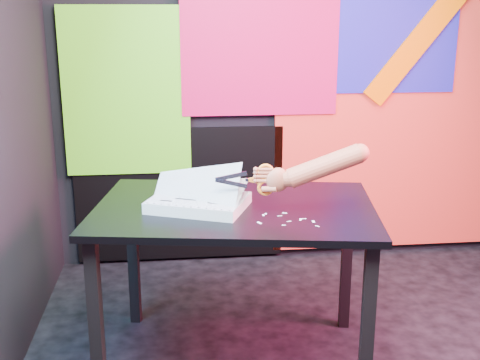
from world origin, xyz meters
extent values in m
cube|color=black|center=(0.00, 1.50, 1.35)|extent=(3.00, 0.01, 2.70)
cube|color=red|center=(0.65, 1.47, 0.85)|extent=(1.60, 0.02, 1.60)
cube|color=#201CAD|center=(0.55, 1.46, 1.45)|extent=(0.85, 0.02, 0.75)
cube|color=#C80D49|center=(-0.25, 1.45, 1.35)|extent=(0.95, 0.02, 0.80)
cube|color=#57D61C|center=(-1.05, 1.46, 1.10)|extent=(0.75, 0.02, 1.00)
cube|color=#FE6600|center=(0.85, 1.44, 1.55)|extent=(0.91, 0.02, 1.11)
cube|color=black|center=(-0.75, 1.47, 0.45)|extent=(1.30, 0.02, 0.85)
cube|color=black|center=(-1.11, 0.04, 0.36)|extent=(0.06, 0.06, 0.72)
cube|color=black|center=(-1.00, 0.71, 0.36)|extent=(0.06, 0.06, 0.72)
cube|color=black|center=(-0.04, -0.13, 0.36)|extent=(0.06, 0.06, 0.72)
cube|color=black|center=(0.06, 0.53, 0.36)|extent=(0.06, 0.06, 0.72)
cube|color=black|center=(-0.52, 0.29, 0.73)|extent=(1.31, 0.98, 0.03)
cube|color=beige|center=(-0.68, 0.27, 0.77)|extent=(0.47, 0.42, 0.05)
cube|color=silver|center=(-0.68, 0.27, 0.80)|extent=(0.47, 0.41, 0.00)
cube|color=silver|center=(-0.68, 0.27, 0.80)|extent=(0.45, 0.40, 0.12)
cube|color=silver|center=(-0.69, 0.28, 0.83)|extent=(0.41, 0.36, 0.21)
cylinder|color=black|center=(-0.89, 0.21, 0.80)|extent=(0.01, 0.01, 0.00)
cylinder|color=black|center=(-0.86, 0.20, 0.80)|extent=(0.01, 0.01, 0.00)
cylinder|color=black|center=(-0.83, 0.19, 0.80)|extent=(0.01, 0.01, 0.00)
cylinder|color=black|center=(-0.80, 0.18, 0.80)|extent=(0.01, 0.01, 0.00)
cylinder|color=black|center=(-0.77, 0.16, 0.80)|extent=(0.01, 0.01, 0.00)
cylinder|color=black|center=(-0.74, 0.15, 0.80)|extent=(0.01, 0.01, 0.00)
cylinder|color=black|center=(-0.71, 0.14, 0.80)|extent=(0.01, 0.01, 0.00)
cylinder|color=black|center=(-0.68, 0.13, 0.80)|extent=(0.01, 0.01, 0.00)
cylinder|color=black|center=(-0.65, 0.12, 0.80)|extent=(0.01, 0.01, 0.00)
cylinder|color=black|center=(-0.62, 0.10, 0.80)|extent=(0.01, 0.01, 0.00)
cylinder|color=black|center=(-0.59, 0.09, 0.80)|extent=(0.01, 0.01, 0.00)
cylinder|color=black|center=(-0.56, 0.08, 0.80)|extent=(0.01, 0.01, 0.00)
cylinder|color=black|center=(-0.79, 0.46, 0.80)|extent=(0.01, 0.01, 0.00)
cylinder|color=black|center=(-0.76, 0.45, 0.80)|extent=(0.01, 0.01, 0.00)
cylinder|color=black|center=(-0.73, 0.43, 0.80)|extent=(0.01, 0.01, 0.00)
cylinder|color=black|center=(-0.70, 0.42, 0.80)|extent=(0.01, 0.01, 0.00)
cylinder|color=black|center=(-0.67, 0.41, 0.80)|extent=(0.01, 0.01, 0.00)
cylinder|color=black|center=(-0.64, 0.40, 0.80)|extent=(0.01, 0.01, 0.00)
cylinder|color=black|center=(-0.61, 0.38, 0.80)|extent=(0.01, 0.01, 0.00)
cylinder|color=black|center=(-0.58, 0.37, 0.80)|extent=(0.01, 0.01, 0.00)
cylinder|color=black|center=(-0.55, 0.36, 0.80)|extent=(0.01, 0.01, 0.00)
cylinder|color=black|center=(-0.52, 0.35, 0.80)|extent=(0.01, 0.01, 0.00)
cylinder|color=black|center=(-0.49, 0.34, 0.80)|extent=(0.01, 0.01, 0.00)
cylinder|color=black|center=(-0.46, 0.32, 0.80)|extent=(0.01, 0.01, 0.00)
cube|color=black|center=(-0.75, 0.35, 0.80)|extent=(0.07, 0.04, 0.00)
cube|color=black|center=(-0.65, 0.29, 0.80)|extent=(0.05, 0.03, 0.00)
cube|color=black|center=(-0.73, 0.25, 0.80)|extent=(0.09, 0.05, 0.00)
cube|color=black|center=(-0.63, 0.18, 0.80)|extent=(0.04, 0.03, 0.00)
cube|color=black|center=(-0.82, 0.23, 0.80)|extent=(0.05, 0.03, 0.00)
cube|color=black|center=(-0.60, 0.33, 0.80)|extent=(0.06, 0.03, 0.00)
cube|color=#A4AAC9|center=(-0.55, 0.18, 0.91)|extent=(0.13, 0.02, 0.05)
cube|color=#A4AAC9|center=(-0.55, 0.18, 0.88)|extent=(0.13, 0.02, 0.05)
cylinder|color=#A4AAC9|center=(-0.48, 0.18, 0.89)|extent=(0.01, 0.01, 0.01)
cube|color=orange|center=(-0.46, 0.17, 0.89)|extent=(0.05, 0.02, 0.02)
cube|color=orange|center=(-0.46, 0.17, 0.90)|extent=(0.05, 0.02, 0.02)
torus|color=orange|center=(-0.41, 0.17, 0.93)|extent=(0.07, 0.02, 0.07)
torus|color=orange|center=(-0.41, 0.17, 0.86)|extent=(0.07, 0.02, 0.07)
ellipsoid|color=#BA593D|center=(-0.36, 0.16, 0.89)|extent=(0.10, 0.06, 0.10)
cylinder|color=#BA593D|center=(-0.41, 0.17, 0.89)|extent=(0.08, 0.03, 0.02)
cylinder|color=#BA593D|center=(-0.41, 0.17, 0.91)|extent=(0.07, 0.03, 0.02)
cylinder|color=#BA593D|center=(-0.41, 0.17, 0.92)|extent=(0.07, 0.03, 0.02)
cylinder|color=#BA593D|center=(-0.41, 0.17, 0.94)|extent=(0.06, 0.03, 0.02)
cylinder|color=#BA593D|center=(-0.39, 0.15, 0.86)|extent=(0.07, 0.05, 0.03)
cylinder|color=#BA593D|center=(-0.31, 0.16, 0.90)|extent=(0.06, 0.07, 0.07)
cylinder|color=#BA593D|center=(-0.17, 0.14, 0.95)|extent=(0.32, 0.12, 0.19)
sphere|color=#BA593D|center=(-0.03, 0.13, 1.01)|extent=(0.08, 0.08, 0.08)
cube|color=white|center=(-0.27, 0.08, 0.75)|extent=(0.03, 0.01, 0.00)
cube|color=white|center=(-0.36, 0.02, 0.75)|extent=(0.02, 0.01, 0.00)
cube|color=white|center=(-0.45, 0.05, 0.75)|extent=(0.02, 0.03, 0.00)
cube|color=white|center=(-0.28, 0.07, 0.75)|extent=(0.02, 0.02, 0.00)
cube|color=white|center=(-0.35, 0.13, 0.75)|extent=(0.02, 0.01, 0.00)
cube|color=white|center=(-0.23, 0.04, 0.75)|extent=(0.01, 0.02, 0.00)
cube|color=white|center=(-0.41, 0.16, 0.75)|extent=(0.01, 0.01, 0.00)
cube|color=white|center=(-0.33, 0.16, 0.75)|extent=(0.02, 0.02, 0.00)
cube|color=white|center=(-0.42, 0.14, 0.75)|extent=(0.01, 0.02, 0.00)
cube|color=white|center=(-0.23, -0.01, 0.75)|extent=(0.02, 0.02, 0.00)
cube|color=white|center=(-0.33, 0.06, 0.75)|extent=(0.02, 0.01, 0.00)
camera|label=1|loc=(-0.77, -2.17, 1.55)|focal=45.00mm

